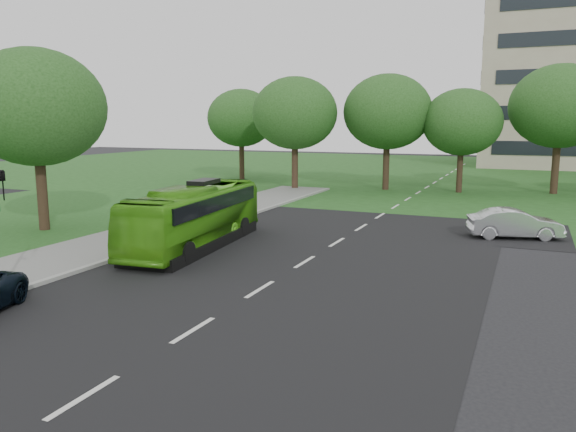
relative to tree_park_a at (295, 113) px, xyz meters
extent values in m
plane|color=black|center=(9.70, -24.15, -6.15)|extent=(160.00, 160.00, 0.00)
cube|color=black|center=(9.70, -4.15, -6.14)|extent=(14.00, 120.00, 0.01)
cube|color=black|center=(9.70, -10.15, -6.14)|extent=(80.00, 12.00, 0.01)
cube|color=silver|center=(9.70, -9.15, -6.13)|extent=(0.15, 90.00, 0.01)
cube|color=gray|center=(2.60, -29.15, -6.08)|extent=(0.25, 60.00, 0.15)
cube|color=#204C19|center=(9.70, 20.85, -6.14)|extent=(120.00, 60.00, 0.01)
cube|color=#204C19|center=(-10.30, -19.15, -6.14)|extent=(18.00, 60.00, 0.01)
cube|color=black|center=(11.65, 37.85, 6.35)|extent=(0.10, 18.40, 23.00)
cylinder|color=black|center=(0.00, 0.00, -4.43)|extent=(0.52, 0.52, 3.44)
ellipsoid|color=#1C4416|center=(0.00, 0.00, 0.02)|extent=(6.82, 6.82, 5.80)
cylinder|color=black|center=(6.85, 2.86, -4.43)|extent=(0.52, 0.52, 3.44)
ellipsoid|color=#1C4416|center=(6.85, 2.86, 0.12)|extent=(7.07, 7.07, 6.01)
cylinder|color=black|center=(12.59, 3.30, -4.63)|extent=(0.46, 0.46, 3.04)
ellipsoid|color=#1C4416|center=(12.59, 3.30, -0.69)|extent=(6.04, 6.04, 5.14)
cylinder|color=black|center=(19.39, 5.33, -4.31)|extent=(0.55, 0.55, 3.68)
ellipsoid|color=#1C4416|center=(19.39, 5.33, 0.49)|extent=(7.40, 7.40, 6.29)
cylinder|color=black|center=(-7.93, 5.70, -4.52)|extent=(0.49, 0.49, 3.27)
ellipsoid|color=#1C4416|center=(-7.93, 5.70, -0.31)|extent=(6.41, 6.41, 5.45)
cylinder|color=black|center=(-5.08, -21.17, -4.43)|extent=(0.52, 0.52, 3.45)
ellipsoid|color=#1C4416|center=(-5.08, -21.17, 0.04)|extent=(6.85, 6.85, 5.82)
imported|color=#47A516|center=(4.20, -21.43, -4.80)|extent=(3.26, 9.89, 2.70)
imported|color=silver|center=(17.13, -13.80, -5.45)|extent=(4.52, 2.63, 1.41)
imported|color=black|center=(3.04, -30.15, -2.58)|extent=(0.20, 0.22, 0.89)
camera|label=1|loc=(17.66, -42.17, -0.67)|focal=35.00mm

